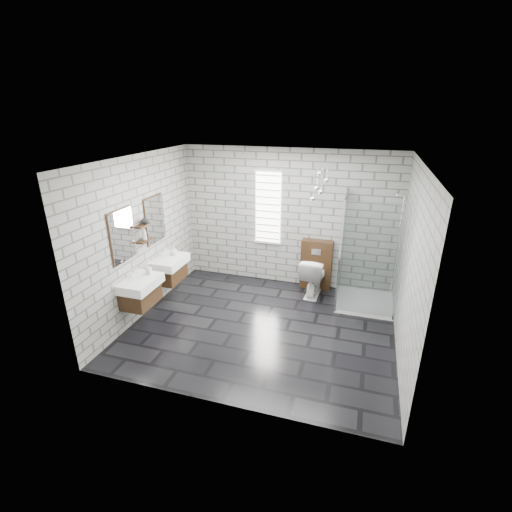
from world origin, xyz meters
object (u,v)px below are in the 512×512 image
at_px(vanity_left, 138,284).
at_px(cistern_panel, 316,264).
at_px(toilet, 313,276).
at_px(vanity_right, 168,262).
at_px(shower_enclosure, 361,281).

height_order(vanity_left, cistern_panel, vanity_left).
bearing_deg(toilet, vanity_left, 40.76).
distance_m(vanity_left, cistern_panel, 3.38).
relative_size(vanity_right, cistern_panel, 1.57).
height_order(vanity_left, vanity_right, same).
height_order(cistern_panel, shower_enclosure, shower_enclosure).
xyz_separation_m(vanity_left, vanity_right, (0.00, 0.94, 0.00)).
bearing_deg(vanity_left, shower_enclosure, 26.66).
bearing_deg(vanity_right, vanity_left, -90.00).
bearing_deg(shower_enclosure, toilet, 165.90).
xyz_separation_m(shower_enclosure, toilet, (-0.88, 0.22, -0.12)).
bearing_deg(shower_enclosure, vanity_left, -153.34).
bearing_deg(vanity_right, shower_enclosure, 12.80).
xyz_separation_m(vanity_right, cistern_panel, (2.53, 1.29, -0.26)).
bearing_deg(shower_enclosure, vanity_right, -167.20).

